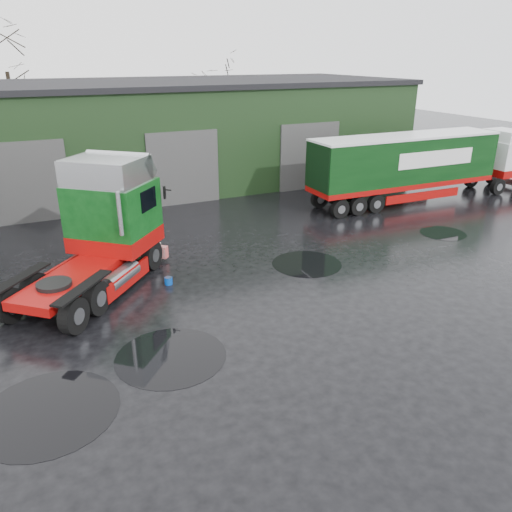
{
  "coord_description": "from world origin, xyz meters",
  "views": [
    {
      "loc": [
        -5.87,
        -12.39,
        7.84
      ],
      "look_at": [
        0.51,
        1.31,
        1.7
      ],
      "focal_mm": 35.0,
      "sensor_mm": 36.0,
      "label": 1
    }
  ],
  "objects_px": {
    "warehouse": "(155,132)",
    "lorry_right": "(404,169)",
    "wash_bucket": "(169,281)",
    "tree_back_b": "(216,105)",
    "tree_back_a": "(12,99)",
    "hero_tractor": "(82,232)"
  },
  "relations": [
    {
      "from": "warehouse",
      "to": "lorry_right",
      "type": "xyz_separation_m",
      "value": [
        11.13,
        -11.0,
        -1.26
      ]
    },
    {
      "from": "warehouse",
      "to": "wash_bucket",
      "type": "height_order",
      "value": "warehouse"
    },
    {
      "from": "lorry_right",
      "to": "tree_back_b",
      "type": "xyz_separation_m",
      "value": [
        -3.13,
        21.0,
        1.85
      ]
    },
    {
      "from": "wash_bucket",
      "to": "tree_back_a",
      "type": "bearing_deg",
      "value": 99.18
    },
    {
      "from": "tree_back_b",
      "to": "wash_bucket",
      "type": "bearing_deg",
      "value": -114.37
    },
    {
      "from": "hero_tractor",
      "to": "wash_bucket",
      "type": "relative_size",
      "value": 25.05
    },
    {
      "from": "hero_tractor",
      "to": "tree_back_a",
      "type": "xyz_separation_m",
      "value": [
        -1.5,
        25.5,
        2.51
      ]
    },
    {
      "from": "lorry_right",
      "to": "tree_back_a",
      "type": "relative_size",
      "value": 1.52
    },
    {
      "from": "warehouse",
      "to": "tree_back_b",
      "type": "relative_size",
      "value": 4.32
    },
    {
      "from": "lorry_right",
      "to": "tree_back_b",
      "type": "height_order",
      "value": "tree_back_b"
    },
    {
      "from": "warehouse",
      "to": "tree_back_a",
      "type": "bearing_deg",
      "value": 128.66
    },
    {
      "from": "tree_back_a",
      "to": "tree_back_b",
      "type": "relative_size",
      "value": 1.27
    },
    {
      "from": "warehouse",
      "to": "lorry_right",
      "type": "height_order",
      "value": "warehouse"
    },
    {
      "from": "lorry_right",
      "to": "tree_back_b",
      "type": "distance_m",
      "value": 21.31
    },
    {
      "from": "warehouse",
      "to": "hero_tractor",
      "type": "distance_m",
      "value": 16.83
    },
    {
      "from": "tree_back_a",
      "to": "tree_back_b",
      "type": "bearing_deg",
      "value": 0.0
    },
    {
      "from": "tree_back_a",
      "to": "tree_back_b",
      "type": "height_order",
      "value": "tree_back_a"
    },
    {
      "from": "warehouse",
      "to": "tree_back_b",
      "type": "height_order",
      "value": "tree_back_b"
    },
    {
      "from": "warehouse",
      "to": "wash_bucket",
      "type": "xyz_separation_m",
      "value": [
        -3.79,
        -16.04,
        -3.02
      ]
    },
    {
      "from": "hero_tractor",
      "to": "tree_back_b",
      "type": "height_order",
      "value": "tree_back_b"
    },
    {
      "from": "warehouse",
      "to": "lorry_right",
      "type": "relative_size",
      "value": 2.24
    },
    {
      "from": "hero_tractor",
      "to": "lorry_right",
      "type": "relative_size",
      "value": 0.5
    }
  ]
}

